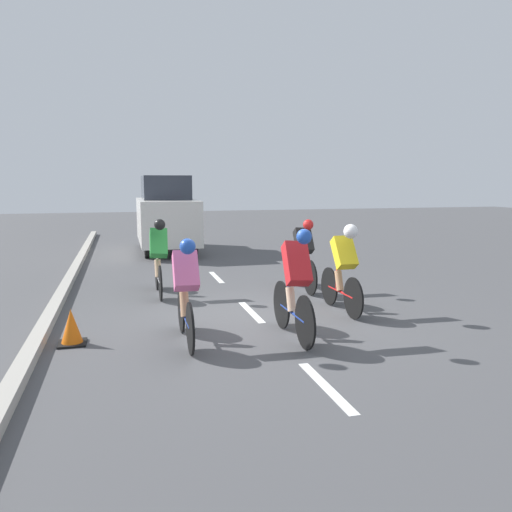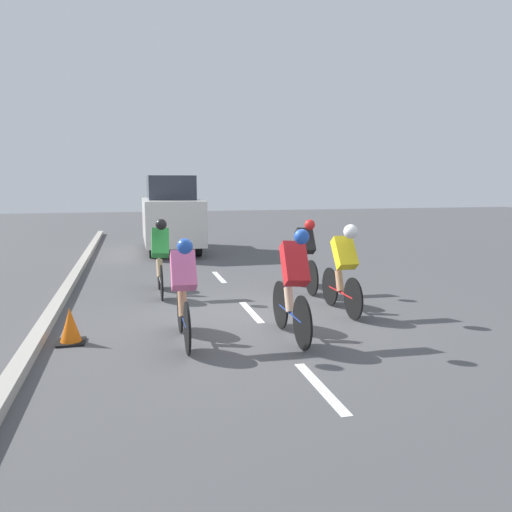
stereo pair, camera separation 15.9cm
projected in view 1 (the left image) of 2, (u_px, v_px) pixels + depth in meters
ground_plane at (257, 318)px, 8.01m from camera, size 60.00×60.00×0.00m
lane_stripe_near at (326, 386)px, 5.33m from camera, size 0.12×1.40×0.01m
lane_stripe_mid at (251, 312)px, 8.38m from camera, size 0.12×1.40×0.01m
lane_stripe_far at (216, 277)px, 11.44m from camera, size 0.12×1.40×0.01m
curb at (47, 322)px, 7.55m from camera, size 0.20×27.58×0.14m
cyclist_pink at (186, 289)px, 6.62m from camera, size 0.33×1.65×1.46m
cyclist_green at (159, 256)px, 9.49m from camera, size 0.35×1.66×1.49m
cyclist_black at (303, 254)px, 9.95m from camera, size 0.34×1.72×1.45m
cyclist_yellow at (343, 266)px, 8.23m from camera, size 0.32×1.63×1.50m
cyclist_red at (295, 283)px, 6.82m from camera, size 0.36×1.71×1.56m
support_car at (166, 215)px, 15.51m from camera, size 1.70×3.88×2.36m
traffic_cone at (71, 327)px, 6.68m from camera, size 0.36×0.36×0.49m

